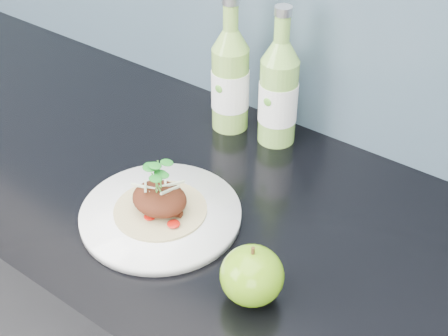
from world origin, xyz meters
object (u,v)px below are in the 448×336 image
Objects in this scene: cider_bottle_right at (278,93)px; cider_bottle_left at (230,80)px; green_apple at (252,275)px; dinner_plate at (161,215)px.

cider_bottle_left is at bearing -157.88° from cider_bottle_right.
green_apple is 0.39× the size of cider_bottle_right.
green_apple is (0.21, -0.05, 0.03)m from dinner_plate.
green_apple is at bearing -37.94° from cider_bottle_left.
cider_bottle_right is (0.02, 0.30, 0.09)m from dinner_plate.
cider_bottle_right reaches higher than dinner_plate.
dinner_plate is 1.09× the size of cider_bottle_right.
cider_bottle_right is (-0.19, 0.35, 0.06)m from green_apple.
cider_bottle_left is 0.10m from cider_bottle_right.
cider_bottle_left and cider_bottle_right have the same top height.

